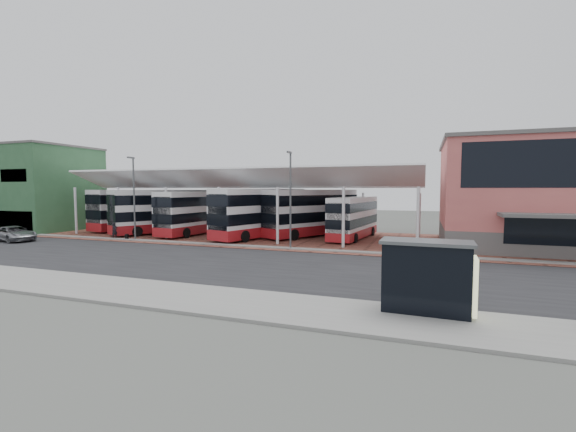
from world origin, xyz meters
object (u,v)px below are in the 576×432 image
Objects in this scene: bus_0 at (137,210)px; bus_shelter at (434,269)px; bus_1 at (165,211)px; silver_car at (14,234)px; bus_5 at (354,218)px; terminal at (559,193)px; bus_3 at (261,213)px; bus_4 at (311,213)px; bus_2 at (199,213)px; pedestrian at (115,231)px.

bus_0 reaches higher than bus_shelter.
bus_shelter is (28.04, -20.64, -0.57)m from bus_1.
bus_5 is at bearing -56.87° from silver_car.
silver_car is at bearing -104.26° from bus_1.
bus_0 is at bearing 178.76° from terminal.
bus_1 is at bearing -11.46° from bus_0.
bus_3 reaches higher than bus_0.
bus_0 is 6.43m from bus_1.
bus_4 reaches higher than bus_shelter.
bus_5 is (20.97, 2.14, -0.36)m from bus_1.
bus_4 is at bearing 10.80° from bus_0.
bus_3 reaches higher than bus_2.
bus_4 is (22.39, 0.43, 0.01)m from bus_0.
bus_5 is 33.10m from silver_car.
bus_1 is 21.08m from bus_5.
bus_0 is at bearing -173.56° from bus_5.
silver_car is at bearing 134.39° from pedestrian.
bus_0 is at bearing -170.34° from bus_3.
pedestrian is at bearing -125.11° from bus_4.
bus_3 is 2.43× the size of silver_car.
terminal is at bearing 8.46° from bus_0.
pedestrian is (4.57, -8.48, -1.61)m from bus_0.
bus_1 is (-38.17, -1.36, -2.18)m from terminal.
pedestrian is at bearing -137.81° from bus_3.
terminal reaches higher than pedestrian.
silver_car is at bearing -150.80° from bus_5.
pedestrian is at bearing -169.25° from terminal.
bus_5 is 23.85m from bus_shelter.
terminal is 5.09× the size of bus_shelter.
bus_0 is 10.14m from bus_2.
bus_4 reaches higher than pedestrian.
bus_2 is at bearing 36.05° from bus_1.
bus_3 is 23.83m from silver_car.
silver_car is (-9.61, -10.45, -1.75)m from bus_1.
bus_1 is at bearing -167.35° from bus_5.
bus_1 is at bearing -31.84° from silver_car.
bus_3 reaches higher than bus_5.
bus_3 reaches higher than bus_1.
bus_0 is 3.34× the size of bus_shelter.
bus_0 is 7.51× the size of pedestrian.
bus_2 is 8.75m from pedestrian.
bus_4 is (-21.78, 1.39, -2.17)m from terminal.
bus_1 is (6.00, -2.32, 0.00)m from bus_0.
bus_4 is at bearing 47.76° from bus_3.
bus_4 reaches higher than bus_1.
bus_4 is at bearing 118.44° from bus_shelter.
bus_shelter is at bearing -8.02° from bus_1.
bus_2 is 3.19× the size of bus_shelter.
terminal reaches higher than bus_2.
bus_5 is 2.01× the size of silver_car.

